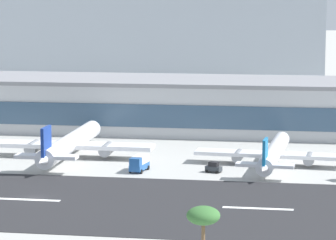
{
  "coord_description": "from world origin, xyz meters",
  "views": [
    {
      "loc": [
        46.75,
        -144.82,
        36.35
      ],
      "look_at": [
        16.78,
        46.41,
        7.67
      ],
      "focal_mm": 92.6,
      "sensor_mm": 36.0,
      "label": 1
    }
  ],
  "objects": [
    {
      "name": "terminal_building",
      "position": [
        16.91,
        79.77,
        6.88
      ],
      "size": [
        189.93,
        29.25,
        13.76
      ],
      "color": "#B7BABC",
      "rests_on": "ground_plane"
    },
    {
      "name": "service_baggage_tug_2",
      "position": [
        29.21,
        27.07,
        1.05
      ],
      "size": [
        3.56,
        2.76,
        2.2
      ],
      "rotation": [
        0.0,
        0.0,
        2.78
      ],
      "color": "#2D3338",
      "rests_on": "ground_plane"
    },
    {
      "name": "ground_plane",
      "position": [
        0.0,
        0.0,
        0.0
      ],
      "size": [
        1400.0,
        1400.0,
        0.0
      ],
      "primitive_type": "plane",
      "color": "#A8A8A3"
    },
    {
      "name": "airliner_navy_tail_gate_0",
      "position": [
        -4.0,
        37.42,
        3.06
      ],
      "size": [
        37.42,
        45.99,
        9.6
      ],
      "rotation": [
        0.0,
        0.0,
        1.57
      ],
      "color": "white",
      "rests_on": "ground_plane"
    },
    {
      "name": "airliner_blue_tail_gate_1",
      "position": [
        40.89,
        35.53,
        2.6
      ],
      "size": [
        33.67,
        39.17,
        8.18
      ],
      "rotation": [
        0.0,
        0.0,
        1.5
      ],
      "color": "silver",
      "rests_on": "ground_plane"
    },
    {
      "name": "runway_centreline_dash_4",
      "position": [
        -0.86,
        -1.55,
        0.09
      ],
      "size": [
        12.0,
        1.2,
        0.01
      ],
      "primitive_type": "cube",
      "color": "white",
      "rests_on": "runway_strip"
    },
    {
      "name": "palm_tree_0",
      "position": [
        35.1,
        -42.52,
        9.07
      ],
      "size": [
        4.16,
        4.16,
        10.44
      ],
      "color": "brown",
      "rests_on": "ground_plane"
    },
    {
      "name": "runway_centreline_dash_5",
      "position": [
        39.7,
        -1.55,
        0.09
      ],
      "size": [
        12.0,
        1.2,
        0.01
      ],
      "primitive_type": "cube",
      "color": "white",
      "rests_on": "runway_strip"
    },
    {
      "name": "runway_strip",
      "position": [
        0.0,
        -1.55,
        0.04
      ],
      "size": [
        800.0,
        41.21,
        0.08
      ],
      "primitive_type": "cube",
      "color": "#262628",
      "rests_on": "ground_plane"
    },
    {
      "name": "service_box_truck_1",
      "position": [
        14.08,
        25.72,
        1.79
      ],
      "size": [
        3.48,
        6.31,
        3.25
      ],
      "rotation": [
        0.0,
        0.0,
        4.55
      ],
      "color": "#23569E",
      "rests_on": "ground_plane"
    },
    {
      "name": "distant_hotel_block",
      "position": [
        -16.26,
        188.67,
        24.84
      ],
      "size": [
        141.81,
        24.9,
        49.69
      ],
      "primitive_type": "cube",
      "color": "#A8B2BC",
      "rests_on": "ground_plane"
    }
  ]
}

